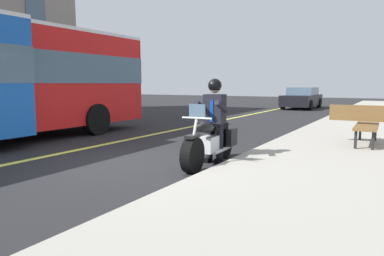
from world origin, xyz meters
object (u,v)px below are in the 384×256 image
(car_dark, at_px, (302,98))
(rider_main, at_px, (214,113))
(motorcycle_main, at_px, (211,142))
(bench_sidewalk, at_px, (367,121))

(car_dark, bearing_deg, rider_main, 7.45)
(rider_main, bearing_deg, car_dark, -172.55)
(rider_main, bearing_deg, motorcycle_main, 4.48)
(motorcycle_main, height_order, bench_sidewalk, motorcycle_main)
(motorcycle_main, distance_m, rider_main, 0.61)
(car_dark, bearing_deg, motorcycle_main, 7.42)
(motorcycle_main, bearing_deg, rider_main, -175.52)
(motorcycle_main, xyz_separation_m, car_dark, (-18.23, -2.37, 0.24))
(car_dark, bearing_deg, bench_sidewalk, 18.59)
(bench_sidewalk, bearing_deg, motorcycle_main, -38.26)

